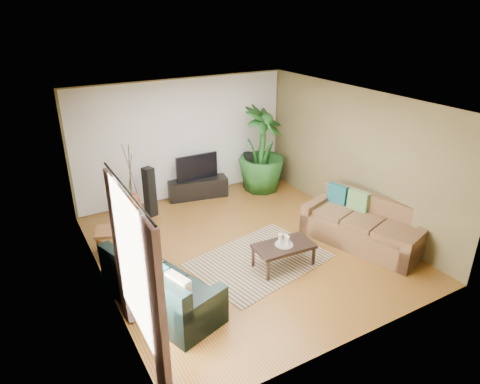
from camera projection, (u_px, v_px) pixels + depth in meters
floor at (245, 248)px, 7.89m from camera, size 5.50×5.50×0.00m
ceiling at (246, 102)px, 6.80m from camera, size 5.50×5.50×0.00m
wall_back at (184, 140)px, 9.53m from camera, size 5.00×0.00×5.00m
wall_front at (360, 255)px, 5.16m from camera, size 5.00×0.00×5.00m
wall_left at (98, 212)px, 6.22m from camera, size 0.00×5.50×5.50m
wall_right at (354, 157)px, 8.47m from camera, size 0.00×5.50×5.50m
backwall_panel at (184, 140)px, 9.52m from camera, size 4.90×0.00×4.90m
window_pane at (130, 262)px, 4.93m from camera, size 0.00×1.80×1.80m
curtain_near at (158, 315)px, 4.46m from camera, size 0.08×0.35×2.20m
curtain_far at (120, 250)px, 5.65m from camera, size 0.08×0.35×2.20m
curtain_rod at (126, 190)px, 4.59m from camera, size 0.03×1.90×0.03m
sofa_left at (161, 282)px, 6.21m from camera, size 1.38×2.08×0.85m
sofa_right at (364, 223)px, 7.87m from camera, size 1.58×2.35×0.85m
area_rug at (259, 260)px, 7.50m from camera, size 2.54×2.03×0.01m
coffee_table at (283, 255)px, 7.28m from camera, size 1.04×0.60×0.41m
candle_tray at (284, 244)px, 7.19m from camera, size 0.31×0.31×0.01m
candle_tall at (280, 239)px, 7.14m from camera, size 0.06×0.06×0.20m
candle_mid at (288, 240)px, 7.14m from camera, size 0.06×0.06×0.16m
candle_short at (286, 238)px, 7.24m from camera, size 0.06×0.06×0.13m
tv_stand at (198, 188)px, 9.87m from camera, size 1.41×0.67×0.45m
television at (197, 167)px, 9.66m from camera, size 0.99×0.05×0.59m
speaker_left at (150, 192)px, 8.90m from camera, size 0.25×0.26×1.07m
speaker_right at (248, 171)px, 10.27m from camera, size 0.18×0.20×0.90m
potted_plant at (262, 150)px, 9.98m from camera, size 1.56×1.56×1.99m
plant_pot at (261, 184)px, 10.32m from camera, size 0.37×0.37×0.29m
pedestal at (135, 215)px, 8.77m from camera, size 0.34×0.34×0.31m
vase at (133, 202)px, 8.65m from camera, size 0.28×0.28×0.39m
side_table at (111, 242)px, 7.59m from camera, size 0.60×0.60×0.50m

